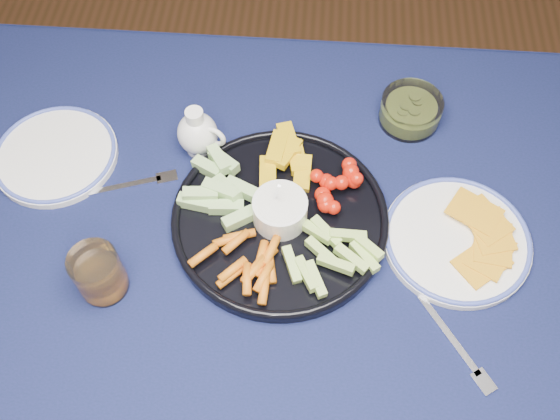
# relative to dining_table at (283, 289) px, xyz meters

# --- Properties ---
(dining_table) EXTENTS (1.67, 1.07, 0.75)m
(dining_table) POSITION_rel_dining_table_xyz_m (0.00, 0.00, 0.00)
(dining_table) COLOR #522F1B
(dining_table) RESTS_ON ground
(crudite_platter) EXTENTS (0.37, 0.37, 0.12)m
(crudite_platter) POSITION_rel_dining_table_xyz_m (-0.01, 0.08, 0.11)
(crudite_platter) COLOR black
(crudite_platter) RESTS_ON dining_table
(creamer_pitcher) EXTENTS (0.09, 0.07, 0.10)m
(creamer_pitcher) POSITION_rel_dining_table_xyz_m (-0.17, 0.23, 0.13)
(creamer_pitcher) COLOR white
(creamer_pitcher) RESTS_ON dining_table
(pickle_bowl) EXTENTS (0.12, 0.12, 0.05)m
(pickle_bowl) POSITION_rel_dining_table_xyz_m (0.22, 0.33, 0.11)
(pickle_bowl) COLOR silver
(pickle_bowl) RESTS_ON dining_table
(cheese_plate) EXTENTS (0.25, 0.25, 0.03)m
(cheese_plate) POSITION_rel_dining_table_xyz_m (0.29, 0.07, 0.10)
(cheese_plate) COLOR white
(cheese_plate) RESTS_ON dining_table
(juice_tumbler) EXTENTS (0.08, 0.08, 0.09)m
(juice_tumbler) POSITION_rel_dining_table_xyz_m (-0.29, -0.06, 0.13)
(juice_tumbler) COLOR silver
(juice_tumbler) RESTS_ON dining_table
(fork_left) EXTENTS (0.17, 0.07, 0.00)m
(fork_left) POSITION_rel_dining_table_xyz_m (-0.27, 0.14, 0.09)
(fork_left) COLOR white
(fork_left) RESTS_ON dining_table
(fork_right) EXTENTS (0.11, 0.16, 0.00)m
(fork_right) POSITION_rel_dining_table_xyz_m (0.28, -0.12, 0.09)
(fork_right) COLOR white
(fork_right) RESTS_ON dining_table
(side_plate_extra) EXTENTS (0.23, 0.23, 0.02)m
(side_plate_extra) POSITION_rel_dining_table_xyz_m (-0.43, 0.19, 0.10)
(side_plate_extra) COLOR white
(side_plate_extra) RESTS_ON dining_table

